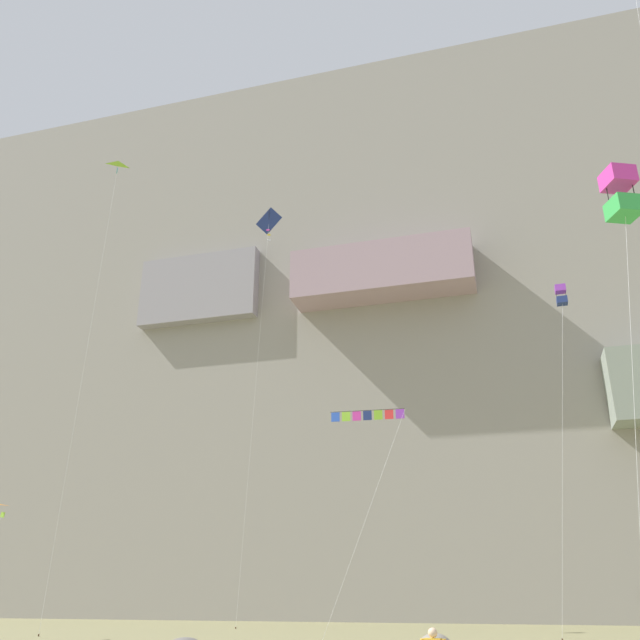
{
  "coord_description": "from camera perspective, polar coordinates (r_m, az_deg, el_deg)",
  "views": [
    {
      "loc": [
        9.86,
        -11.17,
        2.35
      ],
      "look_at": [
        0.76,
        21.08,
        16.13
      ],
      "focal_mm": 37.19,
      "sensor_mm": 36.0,
      "label": 1
    }
  ],
  "objects": [
    {
      "name": "kite_delta_mid_right",
      "position": [
        42.01,
        -25.48,
        -15.07
      ],
      "size": [
        1.05,
        3.14,
        6.5
      ],
      "color": "orange",
      "rests_on": "ground"
    },
    {
      "name": "kite_diamond_far_left",
      "position": [
        61.41,
        -4.46,
        7.93
      ],
      "size": [
        2.56,
        3.46,
        35.23
      ],
      "color": "navy",
      "rests_on": "ground"
    },
    {
      "name": "kite_box_mid_center",
      "position": [
        28.9,
        24.46,
        9.85
      ],
      "size": [
        3.05,
        3.09,
        17.85
      ],
      "color": "#CC3399",
      "rests_on": "ground"
    },
    {
      "name": "cliff_face",
      "position": [
        79.66,
        7.71,
        -2.2
      ],
      "size": [
        180.0,
        34.67,
        59.08
      ],
      "color": "gray",
      "rests_on": "ground"
    },
    {
      "name": "kite_banner_low_left",
      "position": [
        37.21,
        4.06,
        -8.61
      ],
      "size": [
        4.23,
        2.87,
        11.75
      ],
      "color": "black",
      "rests_on": "ground"
    },
    {
      "name": "kite_box_upper_right",
      "position": [
        47.93,
        20.04,
        1.93
      ],
      "size": [
        3.31,
        4.53,
        21.75
      ],
      "color": "purple",
      "rests_on": "ground"
    },
    {
      "name": "kite_delta_low_right",
      "position": [
        55.2,
        -17.21,
        11.36
      ],
      "size": [
        1.69,
        2.77,
        33.6
      ],
      "color": "#8CCC33",
      "rests_on": "ground"
    }
  ]
}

